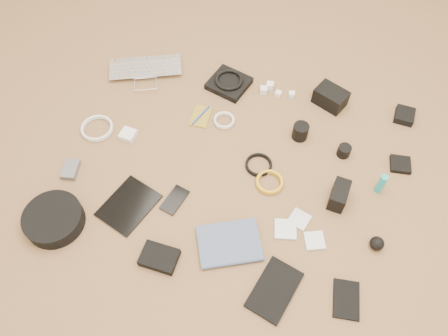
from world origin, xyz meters
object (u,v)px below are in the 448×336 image
(laptop, at_px, (146,76))
(paperback, at_px, (233,265))
(headphone_case, at_px, (54,219))
(phone, at_px, (175,200))
(dslr_camera, at_px, (331,97))
(tablet, at_px, (129,205))

(laptop, height_order, paperback, laptop)
(laptop, relative_size, headphone_case, 1.54)
(phone, xyz_separation_m, headphone_case, (-0.41, -0.22, 0.03))
(laptop, bearing_deg, headphone_case, -115.88)
(headphone_case, bearing_deg, laptop, 86.61)
(laptop, relative_size, paperback, 1.51)
(dslr_camera, height_order, paperback, dslr_camera)
(phone, bearing_deg, headphone_case, -137.59)
(dslr_camera, bearing_deg, paperback, -79.20)
(phone, distance_m, headphone_case, 0.46)
(dslr_camera, bearing_deg, laptop, -149.82)
(paperback, bearing_deg, laptop, 14.60)
(paperback, bearing_deg, tablet, 49.88)
(dslr_camera, bearing_deg, phone, -102.34)
(phone, bearing_deg, tablet, -142.22)
(phone, xyz_separation_m, paperback, (0.30, -0.20, 0.01))
(tablet, relative_size, headphone_case, 0.97)
(dslr_camera, distance_m, phone, 0.85)
(dslr_camera, relative_size, headphone_case, 0.62)
(laptop, bearing_deg, paperback, -73.02)
(dslr_camera, relative_size, paperback, 0.61)
(tablet, distance_m, paperback, 0.48)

